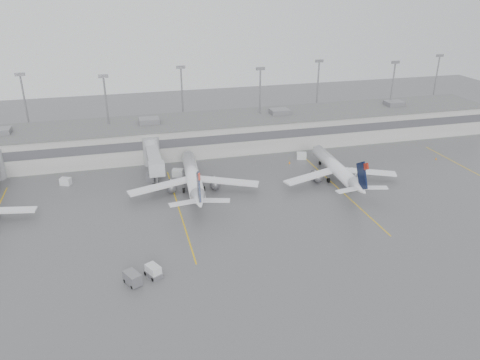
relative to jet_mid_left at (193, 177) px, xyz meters
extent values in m
plane|color=#505053|center=(13.23, -32.00, -3.14)|extent=(260.00, 260.00, 0.00)
cube|color=#9E9E99|center=(13.23, 26.00, 0.86)|extent=(150.00, 16.00, 8.00)
cube|color=#47474C|center=(13.23, 17.95, 1.86)|extent=(150.00, 0.15, 2.20)
cube|color=#606060|center=(13.23, 26.00, 4.91)|extent=(152.00, 17.00, 0.30)
cube|color=slate|center=(63.23, 26.00, 5.66)|extent=(5.00, 4.00, 1.30)
cylinder|color=gray|center=(-36.77, 35.50, 6.86)|extent=(0.44, 0.44, 20.00)
cube|color=slate|center=(-36.77, 35.50, 17.06)|extent=(2.40, 0.50, 0.80)
cylinder|color=gray|center=(-16.77, 28.00, 6.86)|extent=(0.44, 0.44, 20.00)
cube|color=slate|center=(-16.77, 28.00, 17.06)|extent=(2.40, 0.50, 0.80)
cylinder|color=gray|center=(3.23, 35.50, 6.86)|extent=(0.44, 0.44, 20.00)
cube|color=slate|center=(3.23, 35.50, 17.06)|extent=(2.40, 0.50, 0.80)
cylinder|color=gray|center=(23.23, 28.00, 6.86)|extent=(0.44, 0.44, 20.00)
cube|color=slate|center=(23.23, 28.00, 17.06)|extent=(2.40, 0.50, 0.80)
cylinder|color=gray|center=(43.23, 35.50, 6.86)|extent=(0.44, 0.44, 20.00)
cube|color=slate|center=(43.23, 35.50, 17.06)|extent=(2.40, 0.50, 0.80)
cylinder|color=gray|center=(63.23, 28.00, 6.86)|extent=(0.44, 0.44, 20.00)
cube|color=slate|center=(63.23, 28.00, 17.06)|extent=(2.40, 0.50, 0.80)
cylinder|color=gray|center=(83.23, 35.50, 6.86)|extent=(0.44, 0.44, 20.00)
cube|color=slate|center=(83.23, 35.50, 17.06)|extent=(2.40, 0.50, 0.80)
cylinder|color=#999B9E|center=(-7.27, 18.00, 0.36)|extent=(4.00, 4.00, 7.00)
cube|color=#999B9E|center=(-7.27, 11.50, 1.16)|extent=(2.80, 13.00, 2.60)
cube|color=#999B9E|center=(-7.27, 4.00, 1.16)|extent=(3.40, 2.40, 3.00)
cylinder|color=gray|center=(-7.27, 4.00, -1.74)|extent=(0.70, 0.70, 2.80)
cube|color=black|center=(-7.27, 4.00, -2.79)|extent=(2.20, 1.20, 0.70)
cube|color=gold|center=(-4.27, -8.00, -3.13)|extent=(0.25, 40.00, 0.01)
cube|color=gold|center=(30.73, -8.00, -3.13)|extent=(0.25, 40.00, 0.01)
cube|color=gold|center=(65.73, -8.00, -3.13)|extent=(0.25, 40.00, 0.01)
cube|color=white|center=(-36.74, -3.83, -1.18)|extent=(11.77, 3.51, 0.31)
cylinder|color=white|center=(0.11, 1.50, -0.06)|extent=(4.69, 22.70, 3.07)
cone|color=white|center=(1.03, 14.17, -0.06)|extent=(3.27, 3.08, 3.07)
cone|color=white|center=(-0.88, -12.09, 0.35)|extent=(3.44, 5.33, 3.07)
cube|color=white|center=(-7.25, -0.84, -0.88)|extent=(13.57, 5.78, 0.36)
cube|color=white|center=(7.05, -1.88, -0.88)|extent=(13.34, 7.49, 0.36)
cube|color=black|center=(-0.91, -12.60, 3.32)|extent=(0.72, 5.78, 6.70)
cube|color=#99180B|center=(-1.01, -13.93, 5.98)|extent=(0.46, 2.09, 1.95)
cylinder|color=black|center=(0.78, 10.70, -2.67)|extent=(0.42, 0.95, 0.92)
cylinder|color=black|center=(-2.19, -0.39, -2.57)|extent=(0.54, 1.16, 1.13)
cylinder|color=black|center=(2.11, -0.70, -2.57)|extent=(0.54, 1.16, 1.13)
cylinder|color=white|center=(32.14, -1.29, -0.23)|extent=(3.97, 21.46, 2.91)
cone|color=white|center=(32.74, 10.72, -0.23)|extent=(3.04, 2.86, 2.91)
cone|color=white|center=(31.50, -14.18, 0.16)|extent=(3.15, 4.99, 2.91)
cube|color=white|center=(25.22, -3.67, -1.00)|extent=(12.83, 5.73, 0.34)
cube|color=white|center=(38.79, -4.35, -1.00)|extent=(12.68, 6.85, 0.34)
cube|color=black|center=(31.48, -14.67, 2.98)|extent=(0.56, 5.47, 6.35)
cube|color=#99180B|center=(31.41, -15.93, 5.50)|extent=(0.39, 1.97, 1.84)
cylinder|color=black|center=(32.58, 7.43, -2.70)|extent=(0.38, 0.89, 0.87)
cylinder|color=black|center=(30.01, -3.13, -2.60)|extent=(0.49, 1.09, 1.07)
cylinder|color=black|center=(34.08, -3.33, -2.60)|extent=(0.49, 1.09, 1.07)
cube|color=silver|center=(-11.16, -29.44, -2.20)|extent=(2.52, 2.92, 1.87)
cube|color=slate|center=(-11.16, -29.44, -2.77)|extent=(2.90, 3.39, 0.73)
cylinder|color=black|center=(-12.37, -28.90, -2.85)|extent=(0.47, 0.62, 0.58)
cylinder|color=black|center=(-10.90, -28.14, -2.85)|extent=(0.47, 0.62, 0.58)
cylinder|color=black|center=(-11.42, -30.74, -2.85)|extent=(0.47, 0.62, 0.58)
cylinder|color=black|center=(-9.95, -29.98, -2.85)|extent=(0.47, 0.62, 0.58)
cube|color=slate|center=(-14.36, -30.64, -2.13)|extent=(2.86, 3.40, 1.80)
cylinder|color=black|center=(-15.50, -30.04, -2.84)|extent=(0.48, 0.63, 0.59)
cylinder|color=black|center=(-13.22, -31.24, -2.84)|extent=(0.48, 0.63, 0.59)
cube|color=silver|center=(-26.89, 10.44, -2.34)|extent=(2.66, 2.30, 1.59)
cube|color=silver|center=(-2.19, 8.87, -2.26)|extent=(2.88, 2.40, 1.75)
cube|color=silver|center=(29.61, 12.22, -2.29)|extent=(2.73, 2.19, 1.69)
cube|color=slate|center=(-8.40, 8.49, -2.22)|extent=(2.51, 3.29, 1.83)
cone|color=orange|center=(-32.49, -0.46, -2.78)|extent=(0.44, 0.44, 0.70)
cone|color=orange|center=(1.11, -2.99, -2.83)|extent=(0.38, 0.38, 0.61)
cone|color=orange|center=(25.55, 9.89, -2.79)|extent=(0.43, 0.43, 0.69)
cone|color=orange|center=(62.36, 3.14, -2.83)|extent=(0.39, 0.39, 0.62)
camera|label=1|loc=(-13.57, -90.98, 39.11)|focal=35.00mm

